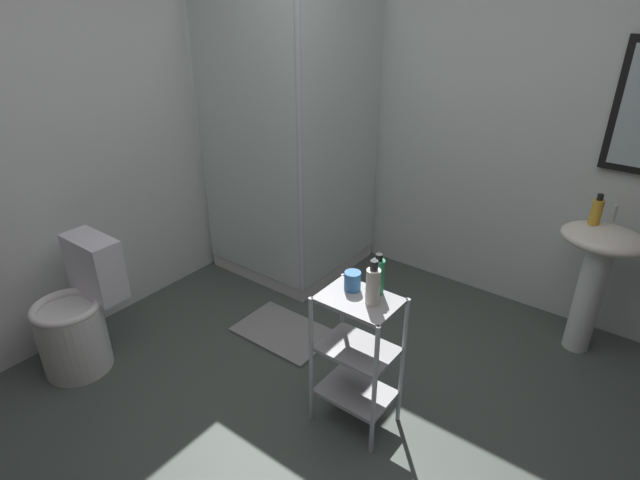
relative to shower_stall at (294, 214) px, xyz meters
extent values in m
cube|color=#434C47|center=(1.21, -1.23, -0.47)|extent=(4.20, 4.20, 0.02)
cube|color=silver|center=(1.21, 0.62, 0.79)|extent=(4.20, 0.10, 2.50)
cube|color=silver|center=(-0.64, -1.23, 0.79)|extent=(0.10, 4.20, 2.50)
cube|color=white|center=(-0.10, 0.10, -0.41)|extent=(0.90, 0.90, 0.10)
cube|color=silver|center=(-0.10, -0.35, 0.59)|extent=(0.90, 0.02, 1.90)
cube|color=silver|center=(0.35, 0.10, 0.59)|extent=(0.02, 0.90, 1.90)
cylinder|color=silver|center=(0.35, -0.35, 0.59)|extent=(0.04, 0.04, 1.90)
cylinder|color=silver|center=(-0.10, 0.10, -0.36)|extent=(0.08, 0.08, 0.00)
cylinder|color=white|center=(2.00, 0.29, -0.12)|extent=(0.15, 0.15, 0.68)
ellipsoid|color=white|center=(2.00, 0.29, 0.28)|extent=(0.46, 0.37, 0.13)
cylinder|color=silver|center=(2.00, 0.41, 0.40)|extent=(0.03, 0.03, 0.10)
cylinder|color=white|center=(-0.27, -1.66, -0.26)|extent=(0.37, 0.37, 0.40)
torus|color=white|center=(-0.27, -1.66, -0.05)|extent=(0.37, 0.37, 0.04)
cube|color=white|center=(-0.27, -1.45, 0.12)|extent=(0.35, 0.17, 0.36)
cylinder|color=silver|center=(1.06, -1.16, -0.09)|extent=(0.02, 0.02, 0.74)
cylinder|color=silver|center=(1.42, -1.16, -0.09)|extent=(0.02, 0.02, 0.74)
cylinder|color=silver|center=(1.06, -0.90, -0.09)|extent=(0.02, 0.02, 0.74)
cylinder|color=silver|center=(1.42, -0.90, -0.09)|extent=(0.02, 0.02, 0.74)
cube|color=#99999E|center=(1.24, -1.03, -0.28)|extent=(0.36, 0.26, 0.02)
cube|color=#99999E|center=(1.24, -1.03, -0.01)|extent=(0.36, 0.26, 0.02)
cube|color=#99999E|center=(1.24, -1.03, 0.27)|extent=(0.36, 0.26, 0.02)
cylinder|color=gold|center=(1.93, 0.31, 0.42)|extent=(0.06, 0.06, 0.14)
cylinder|color=black|center=(1.93, 0.31, 0.51)|extent=(0.03, 0.03, 0.03)
cylinder|color=white|center=(1.31, -1.02, 0.36)|extent=(0.06, 0.06, 0.17)
cylinder|color=#333338|center=(1.31, -1.02, 0.47)|extent=(0.04, 0.04, 0.05)
cylinder|color=#2D965D|center=(1.28, -0.94, 0.36)|extent=(0.06, 0.06, 0.17)
cylinder|color=black|center=(1.28, -0.94, 0.46)|extent=(0.03, 0.03, 0.03)
cylinder|color=#3870B2|center=(1.17, -0.98, 0.32)|extent=(0.08, 0.08, 0.09)
cube|color=gray|center=(0.48, -0.70, -0.45)|extent=(0.60, 0.40, 0.02)
camera|label=1|loc=(2.29, -2.71, 1.58)|focal=29.10mm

